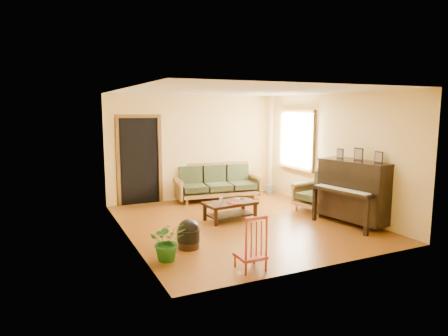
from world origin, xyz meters
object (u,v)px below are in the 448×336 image
potted_plant (168,241)px  ceramic_crock (270,189)px  armchair (317,192)px  red_chair (250,242)px  piano (355,192)px  footstool (188,237)px  coffee_table (230,211)px  sofa (218,182)px

potted_plant → ceramic_crock: bearing=41.7°
armchair → red_chair: (-2.87, -2.18, -0.05)m
piano → footstool: piano is taller
coffee_table → armchair: bearing=-6.4°
footstool → sofa: bearing=58.1°
coffee_table → piano: size_ratio=0.73×
sofa → footstool: size_ratio=5.50×
sofa → potted_plant: size_ratio=3.48×
red_chair → ceramic_crock: bearing=54.6°
footstool → red_chair: size_ratio=0.47×
footstool → coffee_table: bearing=42.0°
armchair → piano: bearing=-93.8°
sofa → red_chair: 4.43m
footstool → ceramic_crock: 4.67m
sofa → potted_plant: bearing=-118.1°
piano → red_chair: piano is taller
sofa → armchair: size_ratio=2.30×
coffee_table → potted_plant: 2.40m
sofa → footstool: (-1.87, -3.01, -0.27)m
coffee_table → footstool: (-1.34, -1.21, -0.01)m
potted_plant → sofa: bearing=55.3°
armchair → red_chair: 3.60m
red_chair → potted_plant: 1.27m
sofa → ceramic_crock: (1.59, 0.12, -0.33)m
ceramic_crock → potted_plant: potted_plant is taller
coffee_table → potted_plant: bearing=-138.9°
sofa → coffee_table: bearing=-99.9°
sofa → piano: bearing=-56.2°
armchair → footstool: (-3.37, -0.98, -0.27)m
ceramic_crock → potted_plant: bearing=-138.3°
armchair → piano: size_ratio=0.64×
sofa → red_chair: size_ratio=2.60×
piano → footstool: size_ratio=3.76×
footstool → potted_plant: potted_plant is taller
armchair → potted_plant: bearing=-169.5°
footstool → red_chair: 1.31m
sofa → armchair: bearing=-47.1°
potted_plant → red_chair: bearing=-40.7°
coffee_table → potted_plant: (-1.81, -1.58, 0.11)m
coffee_table → red_chair: red_chair is taller
piano → footstool: (-3.46, 0.06, -0.45)m
sofa → piano: piano is taller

